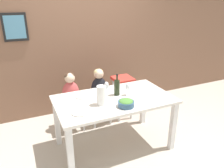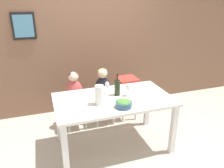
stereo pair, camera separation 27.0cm
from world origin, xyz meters
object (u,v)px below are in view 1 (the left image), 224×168
Objects in this scene: chair_far_center at (99,102)px; wine_glass_far at (107,86)px; chair_far_left at (72,108)px; dinner_plate_front_left at (80,112)px; person_child_left at (71,89)px; salad_bowl_large at (126,103)px; person_child_center at (99,84)px; wine_glass_near at (128,87)px; paper_towel_roll at (101,95)px; wine_bottle at (117,87)px; dinner_plate_back_left at (83,96)px; chair_right_highchair at (123,87)px.

wine_glass_far reaches higher than chair_far_center.
chair_far_center is (0.47, 0.00, 0.00)m from chair_far_left.
wine_glass_far is 0.82× the size of dinner_plate_front_left.
person_child_left is 1.08m from salad_bowl_large.
dinner_plate_front_left is (-0.56, 0.08, -0.04)m from salad_bowl_large.
dinner_plate_front_left is at bearing -122.79° from person_child_center.
wine_glass_near is at bearing -76.72° from person_child_center.
person_child_left is (0.00, 0.00, 0.33)m from chair_far_left.
salad_bowl_large is (0.26, -0.17, -0.08)m from paper_towel_roll.
person_child_center reaches higher than salad_bowl_large.
paper_towel_roll is at bearing 145.79° from salad_bowl_large.
chair_far_center is 2.52× the size of wine_glass_near.
wine_bottle reaches higher than dinner_plate_front_left.
wine_bottle is 1.71× the size of wine_glass_far.
wine_glass_far is at bearing 98.32° from salad_bowl_large.
dinner_plate_back_left is at bearing 128.37° from salad_bowl_large.
dinner_plate_front_left is at bearing -155.08° from wine_bottle.
salad_bowl_large reaches higher than dinner_plate_front_left.
person_child_center is at bearing 0.12° from chair_far_left.
person_child_center is at bearing 71.15° from paper_towel_roll.
wine_bottle is 0.15m from wine_glass_near.
chair_far_center is at bearing 92.81° from wine_bottle.
dinner_plate_back_left is (0.06, -0.48, 0.07)m from person_child_left.
person_child_left is 0.67m from wine_glass_far.
wine_bottle is 0.36m from paper_towel_roll.
chair_far_center is 0.57m from person_child_left.
chair_right_highchair is (0.43, -0.00, 0.20)m from chair_far_center.
chair_right_highchair is at bearing -0.06° from person_child_left.
dinner_plate_front_left reaches higher than chair_far_left.
dinner_plate_back_left is at bearing 113.11° from paper_towel_roll.
salad_bowl_large is at bearing -81.68° from wine_glass_far.
person_child_center is 2.38× the size of dinner_plate_front_left.
chair_far_center is 0.48m from chair_right_highchair.
person_child_center is 0.56m from wine_glass_far.
chair_right_highchair is 0.80m from wine_bottle.
chair_far_left is 2.08× the size of dinner_plate_front_left.
paper_towel_roll is 0.34m from wine_glass_far.
person_child_left is at bearing 90.00° from chair_far_left.
wine_glass_near is 0.29m from wine_glass_far.
dinner_plate_back_left is (-0.14, 0.32, -0.12)m from paper_towel_roll.
wine_glass_near and wine_glass_far have the same top height.
person_child_left reaches higher than salad_bowl_large.
paper_towel_roll is at bearing -76.19° from chair_far_left.
person_child_left is 0.48m from dinner_plate_back_left.
chair_right_highchair is 0.91m from person_child_left.
wine_glass_far is at bearing 146.22° from wine_glass_near.
chair_right_highchair is 0.99m from dinner_plate_back_left.
chair_far_left and chair_far_center have the same top height.
wine_glass_far is (0.19, 0.28, -0.00)m from paper_towel_roll.
chair_far_left is 2.52× the size of wine_glass_near.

